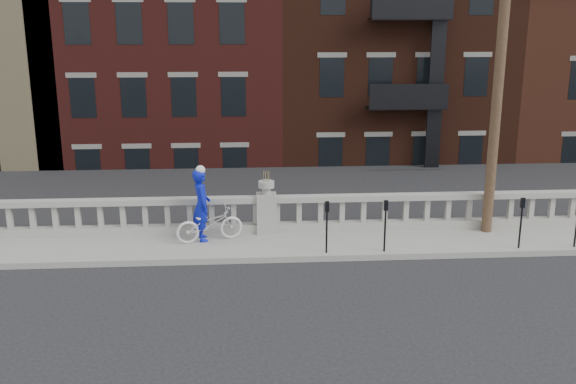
% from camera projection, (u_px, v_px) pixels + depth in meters
% --- Properties ---
extents(ground, '(120.00, 120.00, 0.00)m').
position_uv_depth(ground, '(273.00, 294.00, 14.28)').
color(ground, black).
rests_on(ground, ground).
extents(sidewalk, '(32.00, 2.20, 0.15)m').
position_uv_depth(sidewalk, '(268.00, 246.00, 17.16)').
color(sidewalk, gray).
rests_on(sidewalk, ground).
extents(balustrade, '(28.00, 0.34, 1.03)m').
position_uv_depth(balustrade, '(267.00, 215.00, 17.93)').
color(balustrade, gray).
rests_on(balustrade, sidewalk).
extents(planter_pedestal, '(0.55, 0.55, 1.76)m').
position_uv_depth(planter_pedestal, '(266.00, 209.00, 17.88)').
color(planter_pedestal, gray).
rests_on(planter_pedestal, sidewalk).
extents(lower_level, '(80.00, 44.00, 20.80)m').
position_uv_depth(lower_level, '(264.00, 82.00, 35.88)').
color(lower_level, '#605E59').
rests_on(lower_level, ground).
extents(utility_pole, '(1.60, 0.28, 10.00)m').
position_uv_depth(utility_pole, '(501.00, 47.00, 16.82)').
color(utility_pole, '#422D1E').
rests_on(utility_pole, sidewalk).
extents(parking_meter_b, '(0.10, 0.09, 1.36)m').
position_uv_depth(parking_meter_b, '(327.00, 221.00, 16.20)').
color(parking_meter_b, black).
rests_on(parking_meter_b, sidewalk).
extents(parking_meter_c, '(0.10, 0.09, 1.36)m').
position_uv_depth(parking_meter_c, '(385.00, 220.00, 16.30)').
color(parking_meter_c, black).
rests_on(parking_meter_c, sidewalk).
extents(parking_meter_d, '(0.10, 0.09, 1.36)m').
position_uv_depth(parking_meter_d, '(521.00, 217.00, 16.53)').
color(parking_meter_d, black).
rests_on(parking_meter_d, sidewalk).
extents(bicycle, '(1.92, 1.15, 0.95)m').
position_uv_depth(bicycle, '(209.00, 224.00, 17.21)').
color(bicycle, silver).
rests_on(bicycle, sidewalk).
extents(cyclist, '(0.60, 0.79, 1.95)m').
position_uv_depth(cyclist, '(202.00, 205.00, 17.16)').
color(cyclist, '#0B16AD').
rests_on(cyclist, sidewalk).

